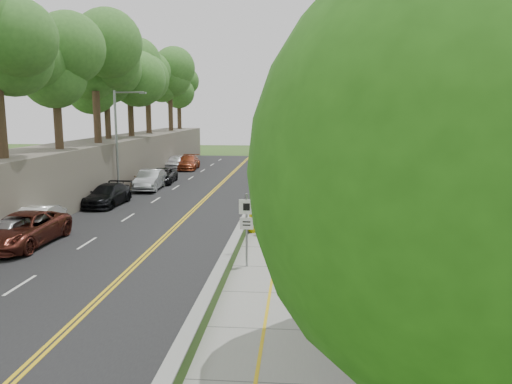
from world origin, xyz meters
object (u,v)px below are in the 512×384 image
Objects in this scene: signpost at (247,222)px; concrete_block at (298,245)px; streetlight at (119,135)px; construction_barrel at (297,175)px; car_2 at (23,230)px; painter_0 at (253,218)px; person_far at (306,169)px; car_1 at (34,223)px; car_0 at (7,233)px.

signpost is 3.37m from concrete_block.
construction_barrel is at bearing 35.19° from streetlight.
construction_barrel is 27.50m from car_2.
streetlight is 5.18× the size of painter_0.
car_2 is (-13.07, -24.19, 0.33)m from construction_barrel.
car_2 is at bearing -118.38° from construction_barrel.
person_far is (2.83, 27.86, -1.03)m from signpost.
car_2 is (-13.27, 0.20, 0.39)m from concrete_block.
car_1 is 3.07× the size of painter_0.
car_0 is at bearing -118.91° from construction_barrel.
signpost is at bearing -135.54° from concrete_block.
signpost reaches higher than person_far.
car_2 is at bearing 179.13° from concrete_block.
construction_barrel is 0.21× the size of car_0.
streetlight is 1.69× the size of car_1.
construction_barrel is 26.29m from car_1.
car_1 is (-11.38, 3.85, -1.14)m from signpost.
car_0 is 0.76× the size of car_2.
concrete_block is (0.20, -24.40, -0.06)m from construction_barrel.
concrete_block is 0.67× the size of person_far.
signpost is 11.86m from car_0.
painter_0 is (10.82, 3.60, -0.01)m from car_2.
person_far reaches higher than car_1.
construction_barrel is at bearing 65.31° from car_0.
streetlight is 18.36m from person_far.
signpost is 2.64× the size of concrete_block.
concrete_block is at bearing 101.77° from person_far.
concrete_block is at bearing -11.63° from car_1.
painter_0 is at bearing 23.80° from car_0.
person_far is at bearing 65.07° from car_0.
car_0 is at bearing 170.84° from signpost.
concrete_block is (2.15, 2.11, -1.52)m from signpost.
person_far is (14.22, 24.00, 0.11)m from car_1.
car_1 is at bearing 100.40° from car_2.
car_2 is 3.23× the size of person_far.
construction_barrel is 0.19× the size of car_1.
signpost is 3.47× the size of construction_barrel.
car_1 is at bearing 172.65° from concrete_block.
car_2 is (0.53, 0.43, 0.05)m from car_0.
signpost is 0.55× the size of car_2.
streetlight reaches higher than car_0.
signpost is 0.65× the size of car_1.
painter_0 is at bearing -44.71° from streetlight.
signpost reaches higher than car_1.
car_2 is 11.41m from painter_0.
car_0 is at bearing -139.86° from car_2.
person_far is at bearing 55.08° from car_1.
streetlight is 15.62m from car_0.
car_0 reaches higher than concrete_block.
concrete_block is 4.54m from painter_0.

